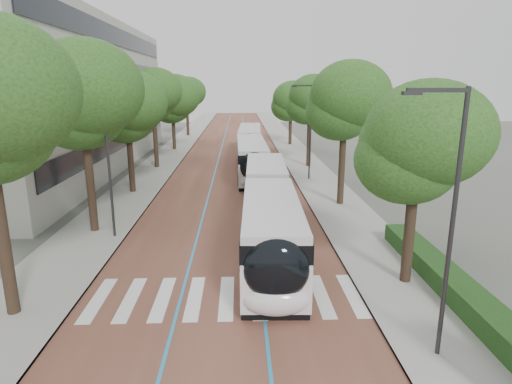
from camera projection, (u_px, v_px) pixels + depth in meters
ground at (221, 311)px, 15.86m from camera, size 160.00×160.00×0.00m
road at (234, 149)px, 54.60m from camera, size 11.00×140.00×0.02m
sidewalk_left at (175, 149)px, 54.31m from camera, size 4.00×140.00×0.12m
sidewalk_right at (292, 149)px, 54.87m from camera, size 4.00×140.00×0.12m
kerb_left at (190, 149)px, 54.38m from camera, size 0.20×140.00×0.14m
kerb_right at (277, 149)px, 54.80m from camera, size 0.20×140.00×0.14m
zebra_crossing at (227, 297)px, 16.83m from camera, size 10.55×3.60×0.01m
lane_line_left at (221, 149)px, 54.54m from camera, size 0.12×126.00×0.01m
lane_line_right at (246, 149)px, 54.66m from camera, size 0.12×126.00×0.01m
office_building at (26, 96)px, 40.53m from camera, size 18.11×40.00×14.00m
hedge at (462, 293)px, 16.08m from camera, size 1.20×14.00×0.80m
streetlight_near at (448, 207)px, 12.02m from camera, size 1.82×0.20×8.00m
streetlight_far at (308, 124)px, 36.23m from camera, size 1.82×0.20×8.00m
lamp_post_left at (109, 164)px, 22.37m from camera, size 0.14×0.14×8.00m
trees_left at (146, 101)px, 38.07m from camera, size 6.29×60.65×9.90m
trees_right at (318, 107)px, 37.56m from camera, size 5.53×47.20×9.12m
lead_bus at (269, 210)px, 22.84m from camera, size 3.17×18.47×3.20m
bus_queued_0 at (252, 159)px, 38.05m from camera, size 2.69×12.43×3.20m
bus_queued_1 at (250, 141)px, 50.24m from camera, size 3.01×12.49×3.20m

